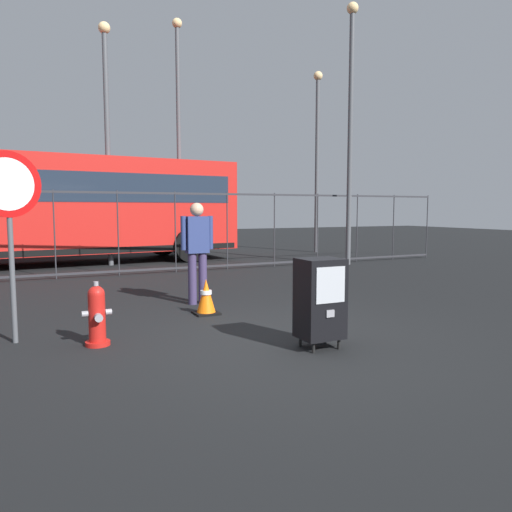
# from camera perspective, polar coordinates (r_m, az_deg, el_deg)

# --- Properties ---
(ground_plane) EXTENTS (60.00, 60.00, 0.00)m
(ground_plane) POSITION_cam_1_polar(r_m,az_deg,el_deg) (5.88, 2.44, -9.93)
(ground_plane) COLOR black
(fire_hydrant) EXTENTS (0.33, 0.32, 0.75)m
(fire_hydrant) POSITION_cam_1_polar(r_m,az_deg,el_deg) (5.88, -18.23, -6.68)
(fire_hydrant) COLOR red
(fire_hydrant) RESTS_ON ground_plane
(newspaper_box_primary) EXTENTS (0.48, 0.42, 1.02)m
(newspaper_box_primary) POSITION_cam_1_polar(r_m,az_deg,el_deg) (5.50, 7.56, -4.96)
(newspaper_box_primary) COLOR black
(newspaper_box_primary) RESTS_ON ground_plane
(stop_sign) EXTENTS (0.71, 0.31, 2.23)m
(stop_sign) POSITION_cam_1_polar(r_m,az_deg,el_deg) (6.24, -27.11, 5.24)
(stop_sign) COLOR #4C4F54
(stop_sign) RESTS_ON ground_plane
(pedestrian) EXTENTS (0.55, 0.22, 1.67)m
(pedestrian) POSITION_cam_1_polar(r_m,az_deg,el_deg) (7.99, -6.94, 1.06)
(pedestrian) COLOR #382D51
(pedestrian) RESTS_ON ground_plane
(traffic_cone) EXTENTS (0.36, 0.36, 0.53)m
(traffic_cone) POSITION_cam_1_polar(r_m,az_deg,el_deg) (7.29, -5.90, -4.82)
(traffic_cone) COLOR black
(traffic_cone) RESTS_ON ground_plane
(fence_barrier) EXTENTS (18.03, 0.04, 2.00)m
(fence_barrier) POSITION_cam_1_polar(r_m,az_deg,el_deg) (11.97, -12.67, 2.79)
(fence_barrier) COLOR #2D2D33
(fence_barrier) RESTS_ON ground_plane
(bus_near) EXTENTS (10.66, 3.40, 3.00)m
(bus_near) POSITION_cam_1_polar(r_m,az_deg,el_deg) (14.67, -23.23, 5.66)
(bus_near) COLOR red
(bus_near) RESTS_ON ground_plane
(street_light_near_left) EXTENTS (0.32, 0.32, 6.40)m
(street_light_near_left) POSITION_cam_1_polar(r_m,az_deg,el_deg) (17.81, 7.22, 12.54)
(street_light_near_left) COLOR #4C4F54
(street_light_near_left) RESTS_ON ground_plane
(street_light_near_right) EXTENTS (0.32, 0.32, 7.66)m
(street_light_near_right) POSITION_cam_1_polar(r_m,az_deg,el_deg) (16.59, -9.12, 15.33)
(street_light_near_right) COLOR #4C4F54
(street_light_near_right) RESTS_ON ground_plane
(street_light_far_left) EXTENTS (0.32, 0.32, 6.55)m
(street_light_far_left) POSITION_cam_1_polar(r_m,az_deg,el_deg) (14.22, -17.15, 14.46)
(street_light_far_left) COLOR #4C4F54
(street_light_far_left) RESTS_ON ground_plane
(street_light_far_right) EXTENTS (0.32, 0.32, 7.13)m
(street_light_far_right) POSITION_cam_1_polar(r_m,az_deg,el_deg) (14.13, 11.08, 15.91)
(street_light_far_right) COLOR #4C4F54
(street_light_far_right) RESTS_ON ground_plane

